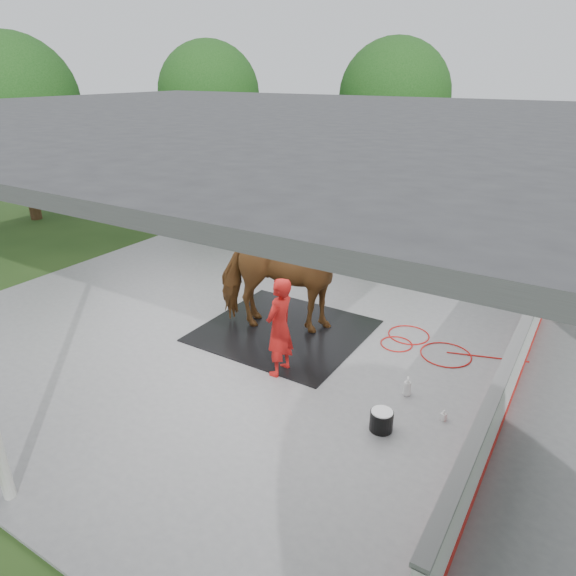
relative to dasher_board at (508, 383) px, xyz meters
The scene contains 12 objects.
ground 4.64m from the dasher_board, behind, with size 100.00×100.00×0.00m, color #1E3814.
concrete_slab 4.63m from the dasher_board, behind, with size 12.00×10.00×0.05m, color slate.
pavilion_structure 5.70m from the dasher_board, behind, with size 12.60×10.60×4.05m.
dasher_board is the anchor object (origin of this frame).
tree_belt 5.43m from the dasher_board, 168.18° to the left, with size 28.00×28.00×5.80m.
rubber_mat 4.14m from the dasher_board, behind, with size 2.95×2.76×0.02m, color black.
horse 4.15m from the dasher_board, behind, with size 1.18×2.58×2.18m, color brown.
handler 3.46m from the dasher_board, 167.41° to the right, with size 0.61×0.40×1.68m, color #B11412.
wash_bucket 1.89m from the dasher_board, 137.65° to the right, with size 0.33×0.33×0.30m.
soap_bottle_a 1.43m from the dasher_board, 168.68° to the right, with size 0.12×0.13×0.32m, color silver.
soap_bottle_b 1.01m from the dasher_board, 139.69° to the right, with size 0.08×0.08×0.17m, color #338CD8.
hose_coil 2.17m from the dasher_board, 139.77° to the left, with size 2.49×1.19×0.02m.
Camera 1 is at (5.20, -6.87, 4.69)m, focal length 32.00 mm.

